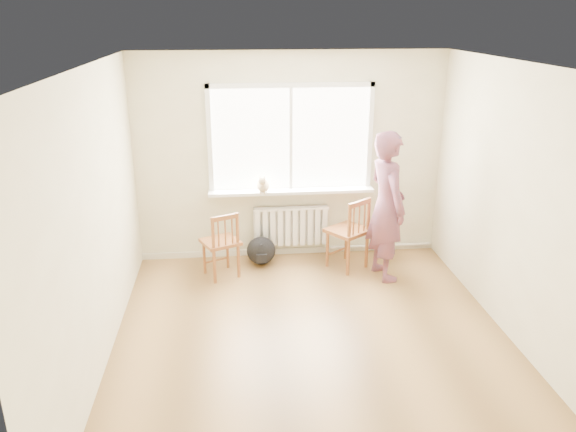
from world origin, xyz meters
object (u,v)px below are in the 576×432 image
object	(u,v)px
backpack	(261,250)
cat	(263,185)
chair_right	(351,233)
chair_left	(222,245)
person	(387,206)

from	to	relation	value
backpack	cat	bearing A→B (deg)	68.96
chair_right	cat	bearing A→B (deg)	-54.46
chair_left	person	distance (m)	2.06
chair_left	backpack	bearing A→B (deg)	-170.82
chair_right	cat	xyz separation A→B (m)	(-1.09, 0.36, 0.57)
chair_right	person	world-z (taller)	person
chair_right	person	size ratio (longest dim) A/B	0.52
chair_right	backpack	bearing A→B (deg)	-48.26
person	backpack	world-z (taller)	person
chair_right	backpack	distance (m)	1.20
cat	chair_left	bearing A→B (deg)	-132.66
chair_left	person	size ratio (longest dim) A/B	0.46
chair_right	backpack	size ratio (longest dim) A/B	2.52
person	backpack	distance (m)	1.75
person	backpack	bearing A→B (deg)	59.24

